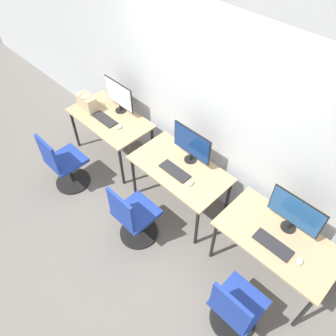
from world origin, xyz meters
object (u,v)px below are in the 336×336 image
object	(u,v)px
keyboard_left	(105,119)
office_chair_center	(134,218)
mouse_center	(190,183)
mouse_right	(300,261)
monitor_left	(119,95)
monitor_center	(192,144)
handbag	(87,102)
mouse_left	(119,127)
keyboard_center	(175,171)
office_chair_right	(235,309)
monitor_right	(295,213)
keyboard_right	(273,245)
office_chair_left	(64,166)

from	to	relation	value
keyboard_left	office_chair_center	size ratio (longest dim) A/B	0.43
mouse_center	mouse_right	distance (m)	1.38
monitor_left	mouse_right	bearing A→B (deg)	-5.60
monitor_left	monitor_center	world-z (taller)	same
handbag	mouse_left	bearing A→B (deg)	4.47
keyboard_center	mouse_left	bearing A→B (deg)	177.90
keyboard_left	office_chair_right	bearing A→B (deg)	-13.31
monitor_right	office_chair_right	bearing A→B (deg)	-85.42
mouse_center	handbag	xyz separation A→B (m)	(-1.98, 0.00, 0.10)
mouse_center	mouse_right	xyz separation A→B (m)	(1.38, 0.02, 0.00)
office_chair_right	keyboard_center	bearing A→B (deg)	155.65
keyboard_center	keyboard_right	xyz separation A→B (m)	(1.36, -0.02, 0.00)
keyboard_center	keyboard_right	bearing A→B (deg)	-0.72
monitor_right	keyboard_right	bearing A→B (deg)	-90.00
office_chair_left	mouse_right	bearing A→B (deg)	14.30
handbag	mouse_center	bearing A→B (deg)	-0.06
keyboard_center	office_chair_right	size ratio (longest dim) A/B	0.43
keyboard_left	mouse_center	xyz separation A→B (m)	(1.62, -0.02, 0.01)
mouse_center	office_chair_right	world-z (taller)	office_chair_right
office_chair_left	office_chair_right	distance (m)	2.77
monitor_right	office_chair_right	xyz separation A→B (m)	(0.07, -0.92, -0.59)
monitor_center	keyboard_right	world-z (taller)	monitor_center
monitor_center	office_chair_right	xyz separation A→B (m)	(1.43, -0.93, -0.59)
mouse_left	keyboard_right	bearing A→B (deg)	-1.33
keyboard_left	monitor_center	world-z (taller)	monitor_center
office_chair_left	handbag	world-z (taller)	handbag
keyboard_left	office_chair_left	size ratio (longest dim) A/B	0.43
monitor_left	monitor_right	size ratio (longest dim) A/B	1.00
mouse_center	keyboard_center	bearing A→B (deg)	177.24
mouse_left	office_chair_left	size ratio (longest dim) A/B	0.10
mouse_left	keyboard_right	xyz separation A→B (m)	(2.44, -0.06, -0.01)
monitor_right	handbag	size ratio (longest dim) A/B	1.84
mouse_center	office_chair_right	xyz separation A→B (m)	(1.17, -0.64, -0.35)
mouse_left	monitor_center	bearing A→B (deg)	12.46
monitor_right	mouse_right	world-z (taller)	monitor_right
office_chair_left	monitor_right	distance (m)	2.94
office_chair_center	office_chair_right	xyz separation A→B (m)	(1.47, -0.00, 0.00)
keyboard_left	mouse_left	xyz separation A→B (m)	(0.28, 0.03, 0.01)
mouse_left	office_chair_right	bearing A→B (deg)	-15.31
mouse_center	monitor_left	bearing A→B (deg)	169.10
mouse_center	office_chair_center	xyz separation A→B (m)	(-0.30, -0.64, -0.35)
mouse_left	mouse_center	distance (m)	1.34
mouse_left	keyboard_left	bearing A→B (deg)	-174.34
office_chair_center	keyboard_left	bearing A→B (deg)	153.49
monitor_center	office_chair_right	size ratio (longest dim) A/B	0.60
monitor_center	mouse_left	bearing A→B (deg)	-167.54
mouse_center	monitor_right	size ratio (longest dim) A/B	0.16
monitor_right	keyboard_center	bearing A→B (deg)	-168.80
office_chair_left	keyboard_center	world-z (taller)	office_chair_left
handbag	office_chair_left	bearing A→B (deg)	-62.54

